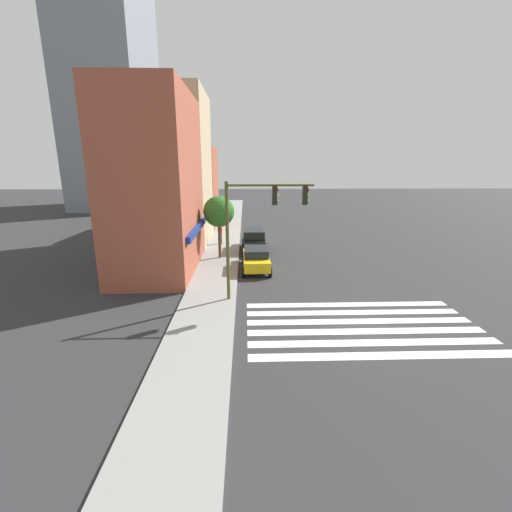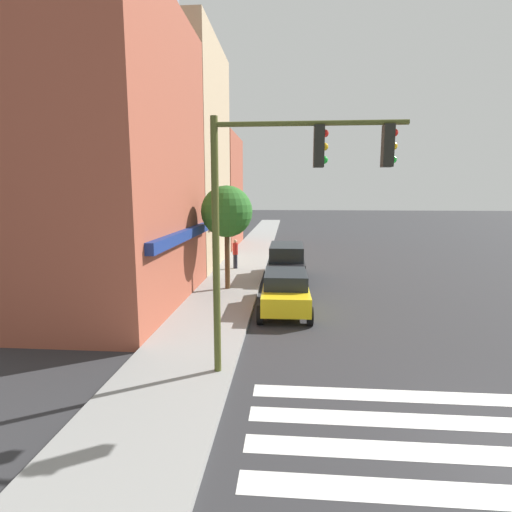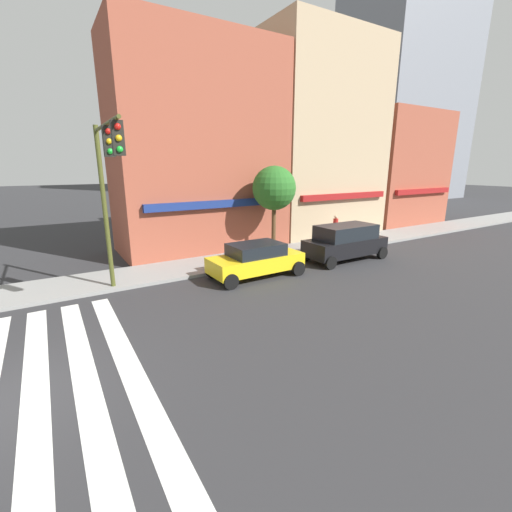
# 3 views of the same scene
# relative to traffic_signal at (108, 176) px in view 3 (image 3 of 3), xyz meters

# --- Properties ---
(ground_plane) EXTENTS (200.00, 200.00, 0.00)m
(ground_plane) POSITION_rel_traffic_signal_xyz_m (-3.28, -4.78, -4.69)
(ground_plane) COLOR #2D2D30
(sidewalk_left) EXTENTS (120.00, 3.00, 0.15)m
(sidewalk_left) POSITION_rel_traffic_signal_xyz_m (-3.28, 2.72, -4.62)
(sidewalk_left) COLOR gray
(sidewalk_left) RESTS_ON ground_plane
(crosswalk_stripes) EXTENTS (5.74, 10.80, 0.01)m
(crosswalk_stripes) POSITION_rel_traffic_signal_xyz_m (-3.28, -4.78, -4.69)
(crosswalk_stripes) COLOR silver
(crosswalk_stripes) RESTS_ON ground_plane
(storefront_row) EXTENTS (27.46, 5.30, 13.82)m
(storefront_row) POSITION_rel_traffic_signal_xyz_m (14.40, 6.71, 1.36)
(storefront_row) COLOR #9E4C38
(storefront_row) RESTS_ON ground_plane
(traffic_signal) EXTENTS (0.32, 4.58, 6.51)m
(traffic_signal) POSITION_rel_traffic_signal_xyz_m (0.00, 0.00, 0.00)
(traffic_signal) COLOR #474C1E
(traffic_signal) RESTS_ON ground_plane
(sedan_yellow) EXTENTS (4.43, 2.02, 1.59)m
(sedan_yellow) POSITION_rel_traffic_signal_xyz_m (6.00, -0.08, -3.85)
(sedan_yellow) COLOR yellow
(sedan_yellow) RESTS_ON ground_plane
(suv_black) EXTENTS (4.70, 2.12, 1.94)m
(suv_black) POSITION_rel_traffic_signal_xyz_m (11.74, -0.08, -3.66)
(suv_black) COLOR black
(suv_black) RESTS_ON ground_plane
(pedestrian_red_jacket) EXTENTS (0.32, 0.32, 1.77)m
(pedestrian_red_jacket) POSITION_rel_traffic_signal_xyz_m (14.00, 3.02, -3.62)
(pedestrian_red_jacket) COLOR #23232D
(pedestrian_red_jacket) RESTS_ON sidewalk_left
(street_tree) EXTENTS (2.41, 2.41, 4.90)m
(street_tree) POSITION_rel_traffic_signal_xyz_m (8.89, 2.72, -0.88)
(street_tree) COLOR brown
(street_tree) RESTS_ON sidewalk_left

